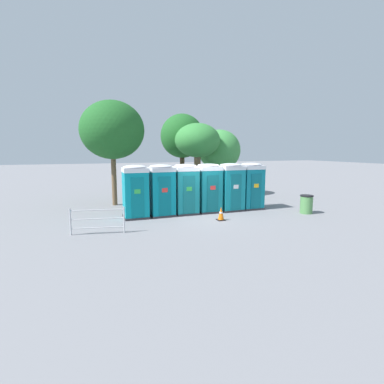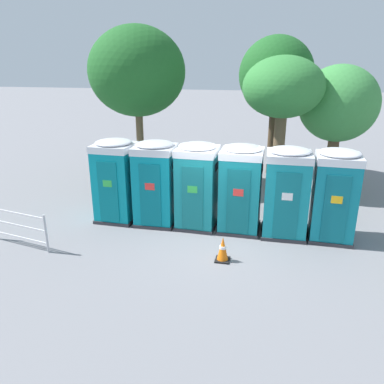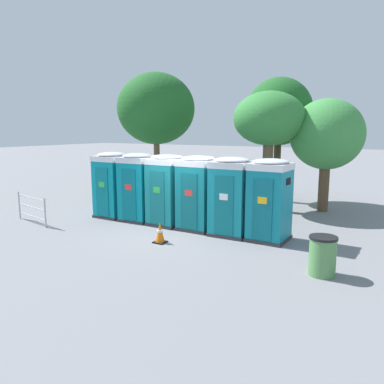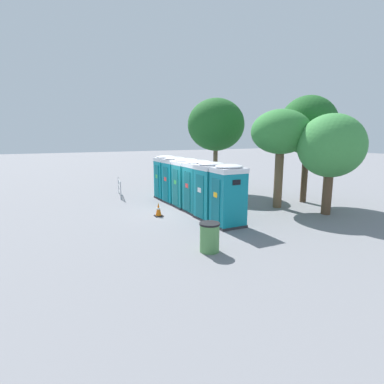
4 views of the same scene
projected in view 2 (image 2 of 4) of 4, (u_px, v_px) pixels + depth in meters
The scene contains 13 objects.
ground_plane at pixel (214, 236), 10.66m from camera, with size 120.00×120.00×0.00m, color slate.
portapotty_0 at pixel (116, 180), 11.44m from camera, with size 1.18×1.22×2.54m.
portapotty_1 at pixel (156, 183), 11.18m from camera, with size 1.23×1.23×2.54m.
portapotty_2 at pixel (197, 185), 10.94m from camera, with size 1.18×1.22×2.54m.
portapotty_3 at pixel (241, 188), 10.69m from camera, with size 1.20×1.22×2.54m.
portapotty_4 at pixel (286, 192), 10.38m from camera, with size 1.25×1.22×2.54m.
portapotty_5 at pixel (334, 195), 10.15m from camera, with size 1.20×1.23×2.54m.
street_tree_0 at pixel (276, 75), 15.44m from camera, with size 3.06×3.06×5.77m.
street_tree_1 at pixel (283, 89), 13.47m from camera, with size 2.94×2.94×4.95m.
street_tree_2 at pixel (137, 72), 14.04m from camera, with size 3.64×3.64×6.03m.
street_tree_3 at pixel (338, 105), 14.22m from camera, with size 2.97×2.97×4.65m.
traffic_cone at pixel (223, 249), 9.25m from camera, with size 0.36×0.36×0.64m.
event_barrier at pixel (17, 226), 9.95m from camera, with size 2.02×0.43×1.05m.
Camera 2 is at (1.50, -9.57, 4.67)m, focal length 35.00 mm.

